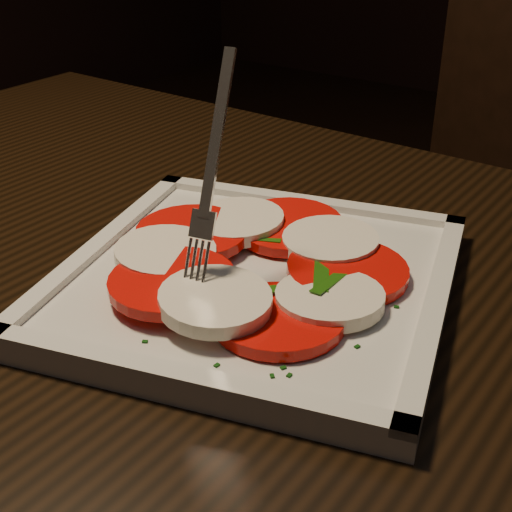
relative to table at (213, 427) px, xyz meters
The scene contains 5 objects.
table is the anchor object (origin of this frame).
chair 0.76m from the table, 89.45° to the left, with size 0.52×0.52×0.93m.
plate 0.12m from the table, 82.33° to the left, with size 0.27×0.27×0.01m, color silver.
caprese_salad 0.13m from the table, 82.20° to the left, with size 0.23×0.22×0.03m.
fork 0.21m from the table, 109.39° to the left, with size 0.03×0.07×0.14m, color white, non-canonical shape.
Camera 1 is at (0.11, -0.52, 1.03)m, focal length 50.00 mm.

